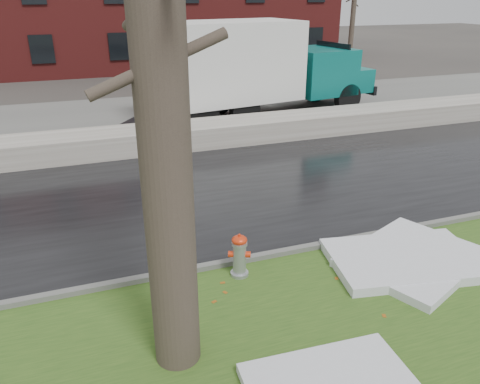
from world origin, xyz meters
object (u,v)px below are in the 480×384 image
object	(u,v)px
fire_hydrant	(239,253)
tree	(160,71)
worker	(161,102)
box_truck	(250,68)

from	to	relation	value
fire_hydrant	tree	size ratio (longest dim) A/B	0.11
tree	worker	world-z (taller)	tree
fire_hydrant	box_truck	distance (m)	12.01
fire_hydrant	worker	size ratio (longest dim) A/B	0.45
tree	worker	xyz separation A→B (m)	(1.61, 9.16, -2.35)
worker	fire_hydrant	bearing A→B (deg)	73.27
fire_hydrant	tree	distance (m)	4.21
tree	box_truck	xyz separation A→B (m)	(5.92, 12.73, -2.01)
worker	box_truck	bearing A→B (deg)	-156.46
box_truck	worker	size ratio (longest dim) A/B	6.19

